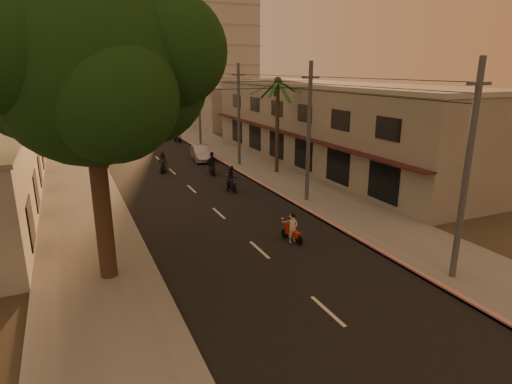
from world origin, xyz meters
TOP-DOWN VIEW (x-y plane):
  - ground at (0.00, 0.00)m, footprint 160.00×160.00m
  - road at (0.00, 20.00)m, footprint 10.00×140.00m
  - sidewalk_right at (7.50, 20.00)m, footprint 5.00×140.00m
  - sidewalk_left at (-7.50, 20.00)m, footprint 5.00×140.00m
  - curb_stripe at (5.10, 15.00)m, footprint 0.20×60.00m
  - shophouse_row at (13.95, 18.00)m, footprint 8.80×34.20m
  - distant_tower at (16.00, 56.00)m, footprint 12.10×12.10m
  - broadleaf_tree at (-6.61, 2.14)m, footprint 9.60×8.70m
  - palm_tree at (8.00, 16.00)m, footprint 5.00×5.00m
  - utility_poles at (6.20, 20.00)m, footprint 1.20×48.26m
  - filler_right at (14.00, 45.00)m, footprint 8.00×14.00m
  - filler_left_near at (-14.00, 34.00)m, footprint 8.00×14.00m
  - filler_left_far at (-14.00, 52.00)m, footprint 8.00×14.00m
  - scooter_red at (1.97, 2.26)m, footprint 0.75×1.60m
  - scooter_mid_a at (2.52, 12.35)m, footprint 0.90×1.90m
  - scooter_mid_b at (2.82, 17.68)m, footprint 1.18×1.96m
  - scooter_far_a at (-0.76, 20.02)m, footprint 1.15×1.78m
  - scooter_far_b at (4.20, 34.62)m, footprint 1.31×1.62m
  - parked_car at (3.67, 23.52)m, footprint 2.65×4.71m
  - scooter_far_c at (2.69, 36.59)m, footprint 0.93×1.70m

SIDE VIEW (x-z plane):
  - ground at x=0.00m, z-range 0.00..0.00m
  - road at x=0.00m, z-range 0.00..0.02m
  - sidewalk_right at x=7.50m, z-range 0.00..0.12m
  - sidewalk_left at x=-7.50m, z-range 0.00..0.12m
  - curb_stripe at x=5.10m, z-range 0.00..0.20m
  - scooter_red at x=1.97m, z-range -0.09..1.49m
  - parked_car at x=3.67m, z-range 0.00..1.42m
  - scooter_far_b at x=4.20m, z-range -0.06..1.57m
  - scooter_far_c at x=2.69m, z-range -0.08..1.60m
  - scooter_far_a at x=-0.76m, z-range -0.08..1.73m
  - scooter_mid_a at x=2.52m, z-range -0.09..1.78m
  - scooter_mid_b at x=2.82m, z-range -0.10..1.83m
  - filler_left_near at x=-14.00m, z-range 0.00..4.40m
  - filler_right at x=14.00m, z-range 0.00..6.00m
  - filler_left_far at x=-14.00m, z-range 0.00..7.00m
  - shophouse_row at x=13.95m, z-range 0.00..7.30m
  - utility_poles at x=6.20m, z-range 2.04..11.04m
  - palm_tree at x=8.00m, z-range 3.05..11.25m
  - broadleaf_tree at x=-6.61m, z-range 2.43..14.53m
  - distant_tower at x=16.00m, z-range 0.00..28.00m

